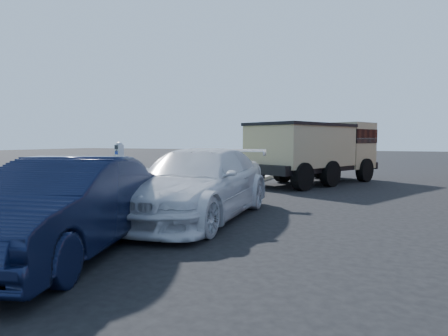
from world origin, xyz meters
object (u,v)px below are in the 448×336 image
at_px(white_wagon, 198,183).
at_px(navy_sedan, 64,207).
at_px(dump_truck, 317,149).
at_px(parking_meter, 119,161).

relative_size(white_wagon, navy_sedan, 1.19).
height_order(white_wagon, dump_truck, dump_truck).
bearing_deg(navy_sedan, parking_meter, 96.82).
height_order(parking_meter, navy_sedan, parking_meter).
height_order(parking_meter, dump_truck, dump_truck).
bearing_deg(navy_sedan, dump_truck, 65.53).
relative_size(parking_meter, navy_sedan, 0.35).
bearing_deg(white_wagon, parking_meter, -169.65).
xyz_separation_m(parking_meter, white_wagon, (1.78, 0.46, -0.49)).
bearing_deg(white_wagon, navy_sedan, -102.21).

